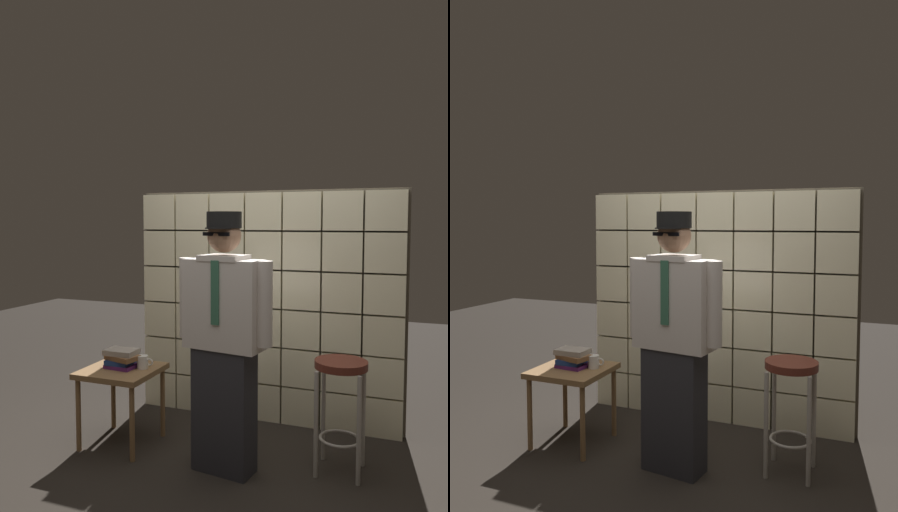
% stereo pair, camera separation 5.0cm
% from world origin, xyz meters
% --- Properties ---
extents(ground_plane, '(12.00, 12.00, 0.00)m').
position_xyz_m(ground_plane, '(0.00, 0.00, 0.00)').
color(ground_plane, black).
extents(glass_block_wall, '(2.22, 0.10, 1.91)m').
position_xyz_m(glass_block_wall, '(0.00, 1.23, 0.93)').
color(glass_block_wall, beige).
rests_on(glass_block_wall, ground).
extents(standing_person, '(0.68, 0.32, 1.70)m').
position_xyz_m(standing_person, '(0.01, 0.30, 0.89)').
color(standing_person, '#28282D').
rests_on(standing_person, ground).
extents(bar_stool, '(0.34, 0.34, 0.74)m').
position_xyz_m(bar_stool, '(0.72, 0.56, 0.55)').
color(bar_stool, '#592319').
rests_on(bar_stool, ground).
extents(side_table, '(0.52, 0.52, 0.56)m').
position_xyz_m(side_table, '(-0.84, 0.41, 0.49)').
color(side_table, brown).
rests_on(side_table, ground).
extents(book_stack, '(0.26, 0.21, 0.14)m').
position_xyz_m(book_stack, '(-0.85, 0.42, 0.63)').
color(book_stack, '#591E66').
rests_on(book_stack, side_table).
extents(coffee_mug, '(0.13, 0.08, 0.09)m').
position_xyz_m(coffee_mug, '(-0.69, 0.46, 0.61)').
color(coffee_mug, silver).
rests_on(coffee_mug, side_table).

